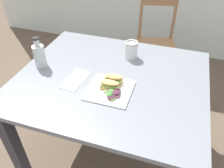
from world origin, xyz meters
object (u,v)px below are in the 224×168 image
at_px(sandwich_half_front, 110,85).
at_px(mason_jar_iced_tea, 131,51).
at_px(fork_on_napkin, 77,78).
at_px(chair_wooden_far, 156,44).
at_px(bottle_cold_brew, 40,57).
at_px(dining_table, 111,92).
at_px(sandwich_half_back, 113,79).
at_px(plate_lunch, 110,90).

xyz_separation_m(sandwich_half_front, mason_jar_iced_tea, (0.03, 0.39, 0.02)).
bearing_deg(fork_on_napkin, chair_wooden_far, 73.13).
xyz_separation_m(chair_wooden_far, mason_jar_iced_tea, (-0.08, -0.79, 0.35)).
distance_m(chair_wooden_far, bottle_cold_brew, 1.30).
bearing_deg(dining_table, sandwich_half_back, -60.34).
height_order(bottle_cold_brew, mason_jar_iced_tea, bottle_cold_brew).
relative_size(chair_wooden_far, bottle_cold_brew, 4.13).
height_order(dining_table, plate_lunch, plate_lunch).
height_order(dining_table, sandwich_half_back, sandwich_half_back).
bearing_deg(sandwich_half_back, chair_wooden_far, 84.24).
bearing_deg(sandwich_half_back, sandwich_half_front, -92.59).
relative_size(bottle_cold_brew, mason_jar_iced_tea, 1.71).
relative_size(sandwich_half_front, bottle_cold_brew, 0.52).
distance_m(chair_wooden_far, mason_jar_iced_tea, 0.87).
xyz_separation_m(plate_lunch, bottle_cold_brew, (-0.52, 0.10, 0.07)).
bearing_deg(chair_wooden_far, plate_lunch, -95.34).
bearing_deg(sandwich_half_front, fork_on_napkin, 169.63).
bearing_deg(mason_jar_iced_tea, sandwich_half_front, -94.59).
bearing_deg(plate_lunch, chair_wooden_far, 84.66).
xyz_separation_m(dining_table, sandwich_half_front, (0.03, -0.12, 0.16)).
xyz_separation_m(chair_wooden_far, sandwich_half_front, (-0.12, -1.18, 0.33)).
height_order(dining_table, chair_wooden_far, chair_wooden_far).
bearing_deg(bottle_cold_brew, dining_table, 2.75).
bearing_deg(bottle_cold_brew, chair_wooden_far, 59.85).
bearing_deg(chair_wooden_far, mason_jar_iced_tea, -96.09).
height_order(chair_wooden_far, plate_lunch, chair_wooden_far).
bearing_deg(sandwich_half_back, dining_table, 119.66).
bearing_deg(chair_wooden_far, bottle_cold_brew, -120.15).
xyz_separation_m(sandwich_half_front, bottle_cold_brew, (-0.51, 0.09, 0.03)).
xyz_separation_m(plate_lunch, sandwich_half_front, (-0.00, 0.01, 0.03)).
xyz_separation_m(dining_table, sandwich_half_back, (0.03, -0.06, 0.16)).
distance_m(plate_lunch, bottle_cold_brew, 0.53).
relative_size(dining_table, bottle_cold_brew, 5.60).
bearing_deg(chair_wooden_far, dining_table, -97.76).
height_order(dining_table, mason_jar_iced_tea, mason_jar_iced_tea).
relative_size(chair_wooden_far, plate_lunch, 3.44).
relative_size(sandwich_half_front, sandwich_half_back, 1.00).
bearing_deg(plate_lunch, sandwich_half_front, 118.80).
distance_m(dining_table, plate_lunch, 0.18).
bearing_deg(plate_lunch, dining_table, 104.95).
relative_size(sandwich_half_back, fork_on_napkin, 0.59).
xyz_separation_m(dining_table, mason_jar_iced_tea, (0.06, 0.27, 0.17)).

